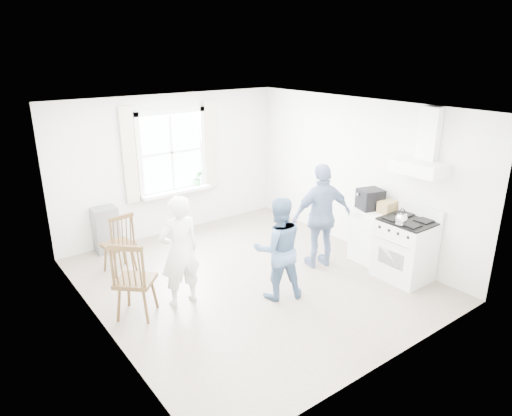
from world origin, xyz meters
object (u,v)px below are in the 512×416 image
Objects in this scene: windsor_chair_b at (131,273)px; stereo_stack at (370,199)px; windsor_chair_a at (121,238)px; person_mid at (278,248)px; low_cabinet at (371,235)px; person_right at (322,216)px; gas_stove at (405,249)px; person_left at (180,251)px.

stereo_stack is at bearing -8.80° from windsor_chair_b.
person_mid is at bearing -52.89° from windsor_chair_a.
person_right is at bearing 154.78° from low_cabinet.
stereo_stack is (0.05, 0.78, 0.58)m from gas_stove.
windsor_chair_a is 0.67× the size of person_mid.
low_cabinet is 3.91m from windsor_chair_b.
person_right is at bearing -5.54° from windsor_chair_b.
gas_stove is 4.35m from windsor_chair_a.
low_cabinet is at bearing 171.27° from person_right.
windsor_chair_a is at bearing -29.99° from person_mid.
person_mid is at bearing 153.15° from person_left.
windsor_chair_b is 3.08m from person_right.
gas_stove is 1.12× the size of windsor_chair_a.
stereo_stack is at bearing -29.17° from windsor_chair_a.
windsor_chair_a is (-3.40, 2.71, 0.13)m from gas_stove.
person_right reaches higher than stereo_stack.
low_cabinet is at bearing 84.32° from gas_stove.
gas_stove is at bearing -95.68° from low_cabinet.
low_cabinet is 1.99m from person_mid.
windsor_chair_a is 1.38m from person_left.
person_mid reaches higher than windsor_chair_a.
person_mid is at bearing -178.38° from stereo_stack.
stereo_stack reaches higher than windsor_chair_b.
person_right is (2.36, -0.30, 0.06)m from person_left.
person_right is (2.68, -1.63, 0.24)m from windsor_chair_a.
person_mid is at bearing 179.39° from low_cabinet.
person_mid is (-1.95, -0.06, -0.32)m from stereo_stack.
stereo_stack is at bearing -155.48° from person_mid.
gas_stove is 0.71× the size of person_left.
gas_stove is 2.05m from person_mid.
person_mid is (1.18, -0.65, -0.04)m from person_left.
stereo_stack is at bearing 171.28° from person_left.
person_left is at bearing 155.99° from gas_stove.
person_left is at bearing 9.26° from person_right.
person_mid reaches higher than gas_stove.
gas_stove is 2.54× the size of stereo_stack.
person_left is (0.70, 0.00, 0.11)m from windsor_chair_b.
person_right is at bearing 123.95° from gas_stove.
windsor_chair_a is at bearing 74.13° from windsor_chair_b.
stereo_stack reaches higher than low_cabinet.
low_cabinet is 0.96m from person_right.
person_mid is 1.23m from person_right.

